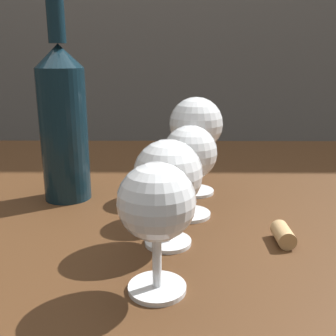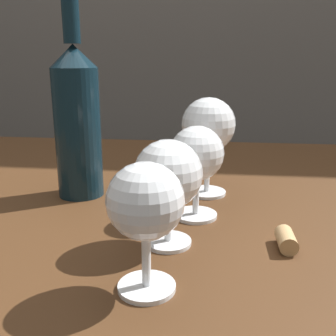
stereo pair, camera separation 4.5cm
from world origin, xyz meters
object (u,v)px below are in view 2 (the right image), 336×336
(wine_bottle, at_px, (77,118))
(wine_glass_cabernet, at_px, (168,176))
(cork, at_px, (286,240))
(wine_glass_port, at_px, (197,156))
(wine_glass_chardonnay, at_px, (208,127))
(wine_glass_merlot, at_px, (145,204))

(wine_bottle, bearing_deg, wine_glass_cabernet, -44.87)
(wine_glass_cabernet, bearing_deg, cork, 1.52)
(wine_glass_cabernet, distance_m, cork, 0.16)
(wine_glass_port, relative_size, cork, 3.13)
(wine_glass_cabernet, relative_size, wine_bottle, 0.39)
(wine_glass_port, xyz_separation_m, wine_bottle, (-0.19, 0.07, 0.04))
(wine_glass_cabernet, xyz_separation_m, wine_glass_port, (0.03, 0.09, 0.00))
(wine_glass_cabernet, height_order, wine_bottle, wine_bottle)
(wine_glass_port, distance_m, cork, 0.16)
(wine_glass_port, relative_size, wine_glass_chardonnay, 0.82)
(wine_glass_chardonnay, xyz_separation_m, wine_bottle, (-0.21, -0.03, 0.01))
(wine_bottle, distance_m, cork, 0.36)
(wine_glass_port, height_order, cork, wine_glass_port)
(wine_glass_merlot, xyz_separation_m, wine_bottle, (-0.15, 0.26, 0.04))
(wine_glass_port, bearing_deg, cork, -37.46)
(wine_glass_chardonnay, distance_m, wine_bottle, 0.21)
(wine_glass_merlot, height_order, cork, wine_glass_merlot)
(wine_glass_merlot, xyz_separation_m, wine_glass_chardonnay, (0.05, 0.29, 0.02))
(wine_glass_merlot, distance_m, wine_glass_cabernet, 0.10)
(wine_glass_port, bearing_deg, wine_glass_merlot, -101.63)
(wine_glass_chardonnay, relative_size, wine_bottle, 0.48)
(cork, bearing_deg, wine_glass_port, 142.54)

